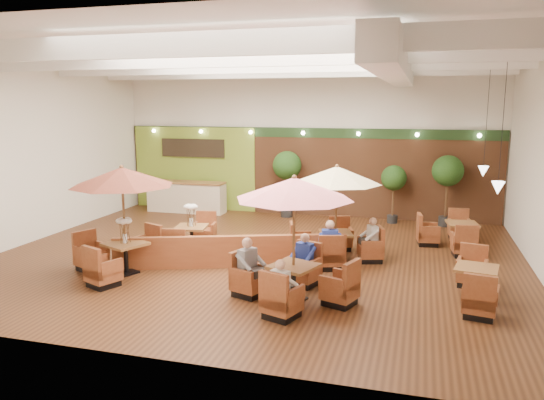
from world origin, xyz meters
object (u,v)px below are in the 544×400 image
(table_5, at_px, (452,235))
(diner_3, at_px, (330,240))
(table_3, at_px, (192,235))
(service_counter, at_px, (187,197))
(booth_divider, at_px, (231,252))
(topiary_2, at_px, (448,174))
(diner_1, at_px, (304,254))
(table_2, at_px, (336,195))
(diner_0, at_px, (282,282))
(diner_4, at_px, (371,235))
(topiary_0, at_px, (287,168))
(table_4, at_px, (475,284))
(table_1, at_px, (294,216))
(table_0, at_px, (121,197))
(topiary_1, at_px, (394,180))
(diner_2, at_px, (249,261))

(table_5, height_order, diner_3, diner_3)
(table_5, bearing_deg, table_3, -168.17)
(service_counter, bearing_deg, booth_divider, -56.49)
(topiary_2, height_order, diner_1, topiary_2)
(table_2, bearing_deg, table_5, 16.90)
(table_3, bearing_deg, diner_0, -56.95)
(table_2, bearing_deg, diner_1, -116.70)
(table_3, height_order, diner_4, table_3)
(topiary_0, xyz_separation_m, diner_4, (3.50, -4.87, -1.07))
(topiary_0, bearing_deg, diner_0, -76.41)
(service_counter, bearing_deg, table_3, -63.82)
(table_2, relative_size, table_4, 1.02)
(table_1, xyz_separation_m, diner_3, (0.36, 2.34, -1.06))
(table_5, distance_m, diner_3, 4.32)
(diner_0, relative_size, diner_4, 1.00)
(table_0, bearing_deg, topiary_1, 74.76)
(table_5, height_order, topiary_1, topiary_1)
(topiary_0, bearing_deg, diner_3, -66.12)
(table_0, height_order, topiary_2, table_0)
(table_4, distance_m, diner_3, 3.60)
(topiary_2, bearing_deg, table_1, -112.30)
(table_2, relative_size, topiary_1, 1.30)
(booth_divider, relative_size, table_2, 2.25)
(table_3, bearing_deg, topiary_0, 64.76)
(table_0, height_order, topiary_0, table_0)
(diner_3, bearing_deg, topiary_0, 99.78)
(table_0, distance_m, table_4, 8.26)
(diner_4, bearing_deg, booth_divider, 87.90)
(booth_divider, height_order, table_3, table_3)
(topiary_0, distance_m, diner_1, 7.56)
(topiary_1, bearing_deg, booth_divider, -119.98)
(table_2, xyz_separation_m, table_4, (3.32, -2.25, -1.39))
(service_counter, relative_size, table_5, 1.18)
(table_0, bearing_deg, diner_2, 12.93)
(booth_divider, bearing_deg, table_3, 126.24)
(table_2, xyz_separation_m, diner_3, (-0.00, -0.93, -0.98))
(topiary_1, xyz_separation_m, diner_4, (-0.30, -4.87, -0.77))
(table_3, bearing_deg, diner_4, -5.47)
(table_1, relative_size, topiary_2, 1.15)
(table_5, bearing_deg, diner_2, -137.15)
(booth_divider, height_order, table_5, table_5)
(table_0, height_order, topiary_1, table_0)
(topiary_2, xyz_separation_m, diner_3, (-2.97, -5.80, -1.03))
(service_counter, xyz_separation_m, diner_0, (6.11, -8.91, 0.15))
(table_5, bearing_deg, topiary_0, 145.94)
(table_2, distance_m, table_3, 4.19)
(table_1, distance_m, topiary_1, 8.29)
(table_2, bearing_deg, diner_0, -112.57)
(booth_divider, height_order, diner_1, diner_1)
(table_3, height_order, diner_2, table_3)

